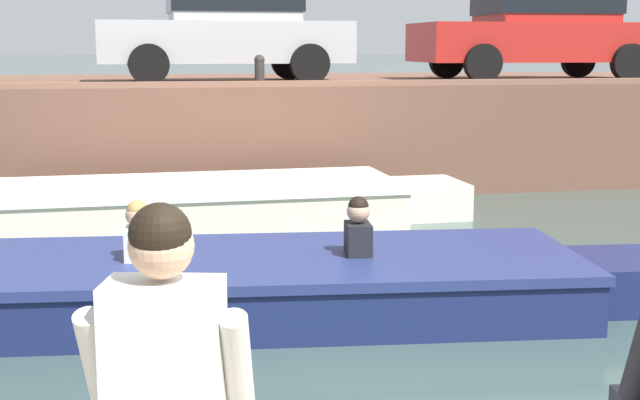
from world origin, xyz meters
The scene contains 9 objects.
ground_plane centered at (0.00, 4.65, 0.00)m, with size 400.00×400.00×0.00m, color #384C47.
far_quay_wall centered at (0.00, 12.29, 0.81)m, with size 60.00×6.00×1.61m, color brown.
far_wall_coping centered at (0.00, 9.41, 1.65)m, with size 60.00×0.24×0.08m, color brown.
boat_moored_central_cream centered at (-0.72, 7.75, 0.26)m, with size 5.93×2.10×0.53m.
motorboat_passing centered at (-0.38, 3.93, 0.25)m, with size 6.33×2.30×0.97m.
car_left_inner_silver centered at (-0.25, 11.19, 2.46)m, with size 3.93×1.99×1.54m.
car_centre_red centered at (4.99, 11.19, 2.46)m, with size 4.04×2.02×1.54m.
mooring_bollard_mid centered at (0.05, 9.54, 1.85)m, with size 0.15×0.15×0.45m.
person_seated_left centered at (-1.48, -0.40, 1.13)m, with size 0.58×0.60×0.96m.
Camera 1 is at (-1.52, -3.10, 2.19)m, focal length 50.00 mm.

